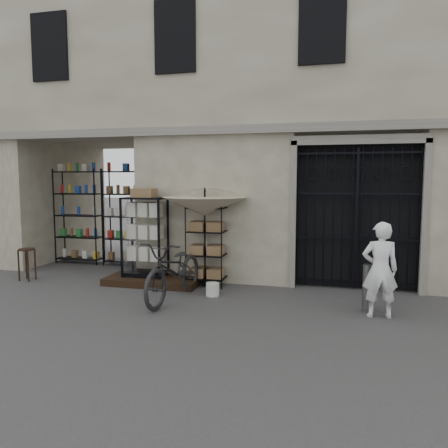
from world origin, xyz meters
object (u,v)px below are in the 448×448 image
(display_cabinet, at_px, (145,241))
(wire_rack, at_px, (207,245))
(shopkeeper, at_px, (378,317))
(bicycle, at_px, (175,300))
(wooden_stool, at_px, (27,264))
(steel_bollard, at_px, (367,288))
(market_umbrella, at_px, (205,201))
(white_bucket, at_px, (213,289))

(display_cabinet, bearing_deg, wire_rack, -7.24)
(wire_rack, xyz_separation_m, shopkeeper, (3.31, -1.36, -0.86))
(display_cabinet, bearing_deg, shopkeeper, -26.49)
(bicycle, relative_size, shopkeeper, 1.38)
(display_cabinet, height_order, wooden_stool, display_cabinet)
(display_cabinet, relative_size, wire_rack, 1.05)
(display_cabinet, bearing_deg, bicycle, -56.91)
(display_cabinet, height_order, bicycle, display_cabinet)
(display_cabinet, relative_size, bicycle, 0.85)
(wooden_stool, xyz_separation_m, steel_bollard, (7.13, -0.56, 0.03))
(bicycle, bearing_deg, market_umbrella, 83.69)
(market_umbrella, xyz_separation_m, steel_bollard, (3.16, -1.02, -1.38))
(wire_rack, height_order, white_bucket, wire_rack)
(wooden_stool, xyz_separation_m, shopkeeper, (7.31, -0.82, -0.37))
(wooden_stool, bearing_deg, wire_rack, 7.60)
(wire_rack, bearing_deg, market_umbrella, -130.90)
(market_umbrella, height_order, white_bucket, market_umbrella)
(bicycle, bearing_deg, display_cabinet, 140.09)
(market_umbrella, xyz_separation_m, bicycle, (-0.24, -1.14, -1.78))
(market_umbrella, height_order, wooden_stool, market_umbrella)
(steel_bollard, bearing_deg, market_umbrella, 162.17)
(bicycle, bearing_deg, shopkeeper, 3.31)
(shopkeeper, bearing_deg, wooden_stool, -13.60)
(wire_rack, xyz_separation_m, bicycle, (-0.26, -1.22, -0.86))
(display_cabinet, bearing_deg, white_bucket, -33.15)
(wire_rack, height_order, wooden_stool, wire_rack)
(white_bucket, xyz_separation_m, bicycle, (-0.60, -0.44, -0.12))
(bicycle, distance_m, shopkeeper, 3.57)
(steel_bollard, bearing_deg, display_cabinet, 167.55)
(wooden_stool, bearing_deg, steel_bollard, -4.48)
(steel_bollard, relative_size, shopkeeper, 0.52)
(white_bucket, height_order, shopkeeper, white_bucket)
(wooden_stool, bearing_deg, market_umbrella, 6.56)
(shopkeeper, bearing_deg, bicycle, -9.43)
(market_umbrella, bearing_deg, shopkeeper, -20.99)
(display_cabinet, height_order, white_bucket, display_cabinet)
(wire_rack, bearing_deg, bicycle, -125.57)
(white_bucket, height_order, wooden_stool, wooden_stool)
(wire_rack, xyz_separation_m, steel_bollard, (3.14, -1.09, -0.45))
(bicycle, bearing_deg, wooden_stool, 175.20)
(market_umbrella, bearing_deg, bicycle, -101.86)
(white_bucket, xyz_separation_m, steel_bollard, (2.80, -0.32, 0.28))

